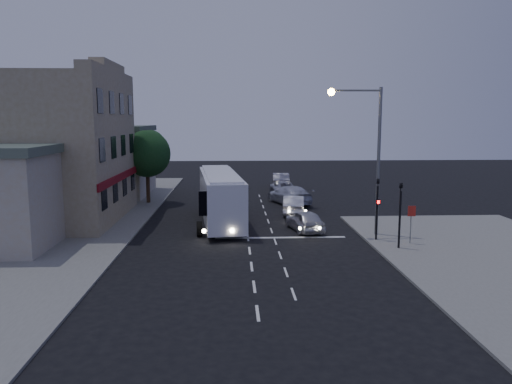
{
  "coord_description": "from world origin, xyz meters",
  "views": [
    {
      "loc": [
        -0.88,
        -27.81,
        7.19
      ],
      "look_at": [
        0.7,
        6.46,
        2.2
      ],
      "focal_mm": 35.0,
      "sensor_mm": 36.0,
      "label": 1
    }
  ],
  "objects_px": {
    "car_sedan_a": "(294,205)",
    "car_sedan_c": "(283,188)",
    "car_suv": "(305,220)",
    "car_extra": "(281,180)",
    "tour_bus": "(220,196)",
    "traffic_signal_side": "(400,207)",
    "traffic_signal_main": "(377,201)",
    "car_sedan_b": "(289,195)",
    "street_tree": "(147,152)",
    "regulatory_sign": "(411,218)",
    "streetlight": "(368,144)"
  },
  "relations": [
    {
      "from": "street_tree",
      "to": "traffic_signal_side",
      "type": "bearing_deg",
      "value": -44.5
    },
    {
      "from": "regulatory_sign",
      "to": "street_tree",
      "type": "distance_m",
      "value": 23.4
    },
    {
      "from": "tour_bus",
      "to": "car_extra",
      "type": "height_order",
      "value": "tour_bus"
    },
    {
      "from": "car_extra",
      "to": "car_sedan_c",
      "type": "bearing_deg",
      "value": 90.23
    },
    {
      "from": "car_sedan_a",
      "to": "traffic_signal_side",
      "type": "distance_m",
      "value": 11.91
    },
    {
      "from": "street_tree",
      "to": "car_sedan_c",
      "type": "bearing_deg",
      "value": 19.76
    },
    {
      "from": "traffic_signal_main",
      "to": "car_sedan_c",
      "type": "bearing_deg",
      "value": 101.13
    },
    {
      "from": "car_suv",
      "to": "car_extra",
      "type": "xyz_separation_m",
      "value": [
        0.41,
        20.86,
        0.1
      ]
    },
    {
      "from": "tour_bus",
      "to": "traffic_signal_side",
      "type": "distance_m",
      "value": 12.8
    },
    {
      "from": "car_sedan_a",
      "to": "car_extra",
      "type": "distance_m",
      "value": 15.01
    },
    {
      "from": "tour_bus",
      "to": "car_extra",
      "type": "distance_m",
      "value": 18.99
    },
    {
      "from": "traffic_signal_side",
      "to": "streetlight",
      "type": "height_order",
      "value": "streetlight"
    },
    {
      "from": "traffic_signal_main",
      "to": "traffic_signal_side",
      "type": "height_order",
      "value": "same"
    },
    {
      "from": "car_sedan_b",
      "to": "car_extra",
      "type": "relative_size",
      "value": 1.13
    },
    {
      "from": "car_suv",
      "to": "streetlight",
      "type": "distance_m",
      "value": 6.39
    },
    {
      "from": "traffic_signal_main",
      "to": "traffic_signal_side",
      "type": "relative_size",
      "value": 1.0
    },
    {
      "from": "car_suv",
      "to": "regulatory_sign",
      "type": "xyz_separation_m",
      "value": [
        5.55,
        -4.04,
        0.9
      ]
    },
    {
      "from": "car_sedan_b",
      "to": "car_sedan_c",
      "type": "xyz_separation_m",
      "value": [
        0.01,
        5.08,
        -0.11
      ]
    },
    {
      "from": "car_sedan_a",
      "to": "car_sedan_c",
      "type": "bearing_deg",
      "value": -83.87
    },
    {
      "from": "tour_bus",
      "to": "regulatory_sign",
      "type": "relative_size",
      "value": 5.37
    },
    {
      "from": "car_sedan_a",
      "to": "traffic_signal_side",
      "type": "height_order",
      "value": "traffic_signal_side"
    },
    {
      "from": "car_extra",
      "to": "traffic_signal_main",
      "type": "relative_size",
      "value": 1.18
    },
    {
      "from": "car_sedan_a",
      "to": "traffic_signal_side",
      "type": "xyz_separation_m",
      "value": [
        4.57,
        -10.86,
        1.7
      ]
    },
    {
      "from": "tour_bus",
      "to": "traffic_signal_side",
      "type": "relative_size",
      "value": 2.88
    },
    {
      "from": "car_sedan_c",
      "to": "regulatory_sign",
      "type": "bearing_deg",
      "value": 103.02
    },
    {
      "from": "traffic_signal_side",
      "to": "car_suv",
      "type": "bearing_deg",
      "value": 132.27
    },
    {
      "from": "car_suv",
      "to": "regulatory_sign",
      "type": "distance_m",
      "value": 6.92
    },
    {
      "from": "car_suv",
      "to": "car_sedan_b",
      "type": "bearing_deg",
      "value": -102.4
    },
    {
      "from": "car_extra",
      "to": "car_suv",
      "type": "bearing_deg",
      "value": 91.54
    },
    {
      "from": "car_sedan_b",
      "to": "car_suv",
      "type": "bearing_deg",
      "value": 69.49
    },
    {
      "from": "traffic_signal_side",
      "to": "street_tree",
      "type": "distance_m",
      "value": 23.24
    },
    {
      "from": "tour_bus",
      "to": "car_suv",
      "type": "height_order",
      "value": "tour_bus"
    },
    {
      "from": "car_sedan_c",
      "to": "car_sedan_b",
      "type": "bearing_deg",
      "value": 87.64
    },
    {
      "from": "tour_bus",
      "to": "traffic_signal_side",
      "type": "height_order",
      "value": "traffic_signal_side"
    },
    {
      "from": "car_sedan_b",
      "to": "regulatory_sign",
      "type": "distance_m",
      "value": 15.52
    },
    {
      "from": "car_sedan_c",
      "to": "car_extra",
      "type": "distance_m",
      "value": 5.28
    },
    {
      "from": "traffic_signal_side",
      "to": "regulatory_sign",
      "type": "xyz_separation_m",
      "value": [
        1.0,
        0.96,
        -0.82
      ]
    },
    {
      "from": "car_sedan_a",
      "to": "car_sedan_b",
      "type": "xyz_separation_m",
      "value": [
        0.2,
        4.64,
        0.07
      ]
    },
    {
      "from": "traffic_signal_main",
      "to": "street_tree",
      "type": "bearing_deg",
      "value": 137.97
    },
    {
      "from": "car_sedan_b",
      "to": "car_sedan_c",
      "type": "relative_size",
      "value": 1.11
    },
    {
      "from": "car_sedan_a",
      "to": "streetlight",
      "type": "height_order",
      "value": "streetlight"
    },
    {
      "from": "traffic_signal_main",
      "to": "streetlight",
      "type": "height_order",
      "value": "streetlight"
    },
    {
      "from": "street_tree",
      "to": "car_suv",
      "type": "bearing_deg",
      "value": -43.18
    },
    {
      "from": "car_sedan_c",
      "to": "street_tree",
      "type": "bearing_deg",
      "value": 17.49
    },
    {
      "from": "car_sedan_a",
      "to": "car_extra",
      "type": "relative_size",
      "value": 0.9
    },
    {
      "from": "car_sedan_b",
      "to": "regulatory_sign",
      "type": "xyz_separation_m",
      "value": [
        5.37,
        -14.54,
        0.8
      ]
    },
    {
      "from": "car_suv",
      "to": "car_extra",
      "type": "bearing_deg",
      "value": -102.56
    },
    {
      "from": "tour_bus",
      "to": "street_tree",
      "type": "xyz_separation_m",
      "value": [
        -6.42,
        8.36,
        2.57
      ]
    },
    {
      "from": "car_suv",
      "to": "car_sedan_a",
      "type": "relative_size",
      "value": 0.93
    },
    {
      "from": "streetlight",
      "to": "car_sedan_b",
      "type": "bearing_deg",
      "value": 105.76
    }
  ]
}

